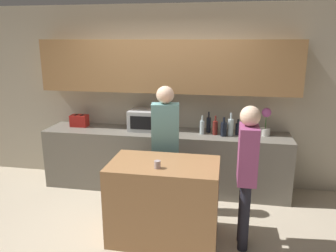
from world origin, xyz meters
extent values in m
plane|color=#BCAD93|center=(0.00, 0.00, 0.00)|extent=(14.00, 14.00, 0.00)
cube|color=#B2A893|center=(0.00, 1.74, 1.35)|extent=(6.40, 0.08, 2.70)
cube|color=#A37547|center=(0.00, 1.54, 1.83)|extent=(3.74, 0.32, 0.75)
cube|color=#6B665B|center=(0.00, 1.39, 0.44)|extent=(3.60, 0.62, 0.88)
cube|color=#996B42|center=(0.24, 0.11, 0.45)|extent=(1.19, 0.70, 0.90)
cube|color=#B7BABC|center=(-0.28, 1.47, 1.03)|extent=(0.52, 0.38, 0.30)
cube|color=black|center=(-0.33, 1.27, 1.03)|extent=(0.31, 0.01, 0.19)
cube|color=#B21E19|center=(-1.36, 1.47, 0.97)|extent=(0.26, 0.16, 0.18)
cube|color=black|center=(-1.41, 1.47, 1.07)|extent=(0.02, 0.11, 0.01)
cube|color=black|center=(-1.31, 1.47, 1.07)|extent=(0.02, 0.11, 0.01)
cylinder|color=silver|center=(1.43, 1.47, 0.93)|extent=(0.14, 0.14, 0.10)
cylinder|color=#38662D|center=(1.43, 1.47, 1.07)|extent=(0.01, 0.01, 0.18)
sphere|color=#B25199|center=(1.43, 1.47, 1.21)|extent=(0.13, 0.13, 0.13)
cylinder|color=silver|center=(0.55, 1.38, 0.98)|extent=(0.07, 0.07, 0.19)
cylinder|color=silver|center=(0.55, 1.38, 1.11)|extent=(0.02, 0.02, 0.07)
cylinder|color=black|center=(0.63, 1.49, 0.99)|extent=(0.06, 0.06, 0.22)
cylinder|color=black|center=(0.63, 1.49, 1.15)|extent=(0.02, 0.02, 0.09)
cylinder|color=maroon|center=(0.73, 1.38, 0.98)|extent=(0.07, 0.07, 0.19)
cylinder|color=maroon|center=(0.73, 1.38, 1.12)|extent=(0.03, 0.03, 0.08)
cylinder|color=black|center=(0.85, 1.33, 0.98)|extent=(0.09, 0.09, 0.20)
cylinder|color=black|center=(0.85, 1.33, 1.12)|extent=(0.03, 0.03, 0.08)
cylinder|color=silver|center=(0.95, 1.37, 1.00)|extent=(0.08, 0.08, 0.23)
cylinder|color=silver|center=(0.95, 1.37, 1.16)|extent=(0.03, 0.03, 0.09)
cylinder|color=black|center=(1.05, 1.43, 0.97)|extent=(0.07, 0.07, 0.16)
cylinder|color=black|center=(1.05, 1.43, 1.08)|extent=(0.02, 0.02, 0.06)
cylinder|color=#A69494|center=(0.20, -0.05, 0.95)|extent=(0.07, 0.07, 0.08)
cylinder|color=black|center=(0.22, 0.73, 0.40)|extent=(0.11, 0.11, 0.80)
cylinder|color=black|center=(0.06, 0.71, 0.40)|extent=(0.11, 0.11, 0.80)
cube|color=#669FA0|center=(0.14, 0.72, 1.12)|extent=(0.37, 0.24, 0.64)
sphere|color=beige|center=(0.14, 0.72, 1.55)|extent=(0.22, 0.22, 0.22)
cylinder|color=black|center=(1.11, 0.03, 0.38)|extent=(0.11, 0.11, 0.76)
cylinder|color=black|center=(1.11, 0.19, 0.38)|extent=(0.11, 0.11, 0.76)
cube|color=#8C3E6B|center=(1.11, 0.11, 1.06)|extent=(0.19, 0.34, 0.60)
sphere|color=beige|center=(1.11, 0.11, 1.46)|extent=(0.21, 0.21, 0.21)
camera|label=1|loc=(0.87, -3.15, 2.20)|focal=35.00mm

